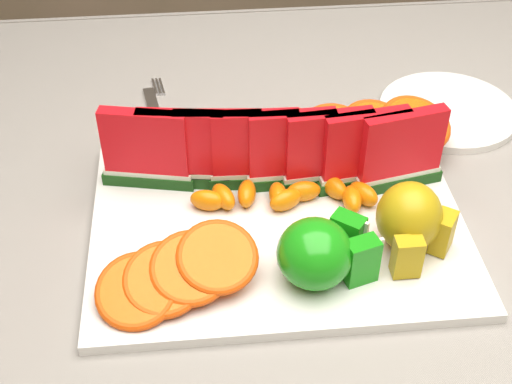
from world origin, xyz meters
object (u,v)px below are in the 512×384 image
Objects in this scene: pear_cluster at (411,220)px; side_plate at (448,110)px; apple_cluster at (322,253)px; fork at (158,120)px; platter at (278,225)px.

pear_cluster is 0.28m from side_plate.
apple_cluster is 0.56× the size of fork.
fork is (-0.13, 0.22, -0.00)m from platter.
pear_cluster reaches higher than side_plate.
fork is (-0.26, 0.27, -0.05)m from pear_cluster.
pear_cluster is at bearing -21.97° from platter.
apple_cluster is 0.34m from fork.
apple_cluster is at bearing -161.58° from pear_cluster.
platter is 1.82× the size of side_plate.
apple_cluster is at bearing -127.79° from side_plate.
apple_cluster reaches higher than platter.
platter is 0.10m from apple_cluster.
pear_cluster is 0.42× the size of side_plate.
platter is 0.25m from fork.
fork is (-0.38, 0.02, -0.00)m from side_plate.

